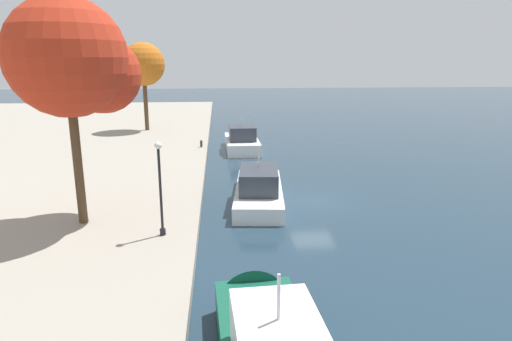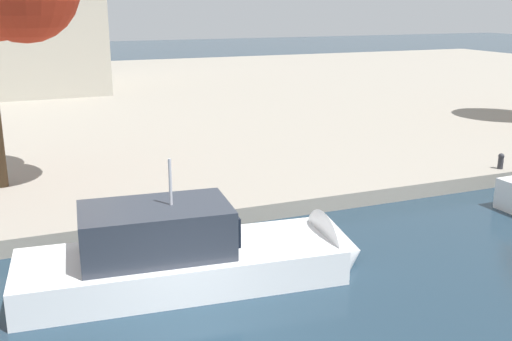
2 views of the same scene
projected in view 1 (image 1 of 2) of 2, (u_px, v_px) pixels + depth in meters
ground_plane at (314, 202)px, 26.61m from camera, size 220.00×220.00×0.00m
motor_yacht_1 at (259, 189)px, 27.20m from camera, size 9.57×3.58×4.43m
motor_yacht_2 at (241, 141)px, 42.39m from camera, size 8.44×3.13×4.64m
mooring_bollard_0 at (201, 143)px, 40.25m from camera, size 0.24×0.24×0.65m
lamp_post at (160, 186)px, 19.52m from camera, size 0.32×0.32×4.35m
tree_1 at (142, 63)px, 48.25m from camera, size 4.75×4.75×9.74m
tree_2 at (74, 64)px, 20.21m from camera, size 5.94×5.77×10.65m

